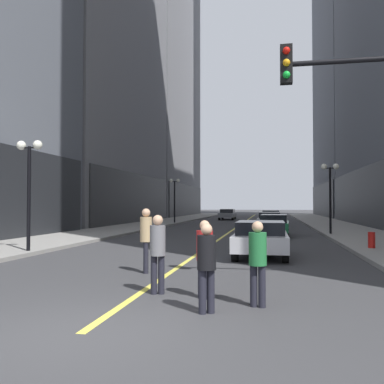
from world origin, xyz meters
The scene contains 18 objects.
ground_plane centered at (0.00, 35.00, 0.00)m, with size 200.00×200.00×0.00m, color #38383A.
sidewalk_left centered at (-8.25, 35.00, 0.07)m, with size 4.50×78.00×0.15m, color gray.
sidewalk_right centered at (8.25, 35.00, 0.07)m, with size 4.50×78.00×0.15m, color gray.
lane_centre_stripe centered at (0.00, 35.00, 0.00)m, with size 0.16×70.00×0.01m, color #E5D64C.
car_silver centered at (2.46, 9.74, 0.72)m, with size 1.92×4.24×1.32m.
car_green centered at (3.02, 19.85, 0.72)m, with size 1.92×4.36×1.32m.
car_white centered at (2.74, 27.10, 0.72)m, with size 1.83×4.54×1.32m.
car_navy centered at (2.86, 36.51, 0.72)m, with size 1.94×4.08×1.32m.
car_grey centered at (-2.50, 45.90, 0.72)m, with size 1.87×4.73×1.32m.
pedestrian_in_tan_trench centered at (-0.66, 5.51, 1.07)m, with size 0.42×0.42×1.83m.
pedestrian_in_grey_suit centered at (0.40, 2.90, 1.00)m, with size 0.42×0.42×1.72m.
pedestrian_in_black_coat centered at (1.69, 1.52, 0.93)m, with size 0.46×0.46×1.61m.
pedestrian_in_red_jacket centered at (1.47, 2.68, 0.94)m, with size 0.42×0.42×1.62m.
pedestrian_in_green_parka centered at (2.58, 2.16, 0.95)m, with size 0.40×0.40×1.63m.
street_lamp_left_near centered at (-6.40, 8.78, 3.26)m, with size 1.06×0.36×4.43m.
street_lamp_left_far centered at (-6.40, 33.65, 3.26)m, with size 1.06×0.36×4.43m.
street_lamp_right_mid centered at (6.40, 20.64, 3.26)m, with size 1.06×0.36×4.43m.
fire_hydrant_right centered at (6.90, 12.35, 0.40)m, with size 0.28×0.28×0.80m, color red.
Camera 1 is at (2.83, -5.89, 1.96)m, focal length 38.96 mm.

